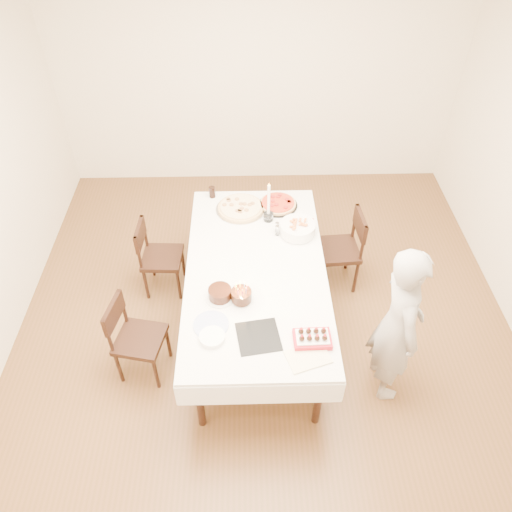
{
  "coord_description": "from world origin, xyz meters",
  "views": [
    {
      "loc": [
        -0.15,
        -2.8,
        3.63
      ],
      "look_at": [
        -0.08,
        0.07,
        0.9
      ],
      "focal_mm": 35.0,
      "sensor_mm": 36.0,
      "label": 1
    }
  ],
  "objects_px": {
    "pizza_pepperoni": "(278,204)",
    "birthday_cake": "(241,293)",
    "taper_candle": "(269,202)",
    "dining_table": "(256,299)",
    "strawberry_box": "(312,338)",
    "cola_glass": "(212,192)",
    "pizza_white": "(241,208)",
    "chair_right_savory": "(338,250)",
    "chair_left_dessert": "(140,339)",
    "pasta_bowl": "(298,229)",
    "layer_cake": "(220,294)",
    "chair_left_savory": "(162,258)",
    "person": "(398,325)"
  },
  "relations": [
    {
      "from": "chair_left_savory",
      "to": "taper_candle",
      "type": "height_order",
      "value": "taper_candle"
    },
    {
      "from": "taper_candle",
      "to": "layer_cake",
      "type": "distance_m",
      "value": 1.03
    },
    {
      "from": "cola_glass",
      "to": "strawberry_box",
      "type": "bearing_deg",
      "value": -65.84
    },
    {
      "from": "cola_glass",
      "to": "strawberry_box",
      "type": "relative_size",
      "value": 0.41
    },
    {
      "from": "cola_glass",
      "to": "pizza_white",
      "type": "bearing_deg",
      "value": -37.44
    },
    {
      "from": "dining_table",
      "to": "chair_left_dessert",
      "type": "relative_size",
      "value": 2.72
    },
    {
      "from": "chair_left_savory",
      "to": "chair_left_dessert",
      "type": "relative_size",
      "value": 0.99
    },
    {
      "from": "person",
      "to": "pizza_pepperoni",
      "type": "distance_m",
      "value": 1.64
    },
    {
      "from": "chair_left_dessert",
      "to": "pasta_bowl",
      "type": "distance_m",
      "value": 1.62
    },
    {
      "from": "pizza_pepperoni",
      "to": "taper_candle",
      "type": "distance_m",
      "value": 0.29
    },
    {
      "from": "taper_candle",
      "to": "birthday_cake",
      "type": "distance_m",
      "value": 1.0
    },
    {
      "from": "dining_table",
      "to": "cola_glass",
      "type": "bearing_deg",
      "value": 111.71
    },
    {
      "from": "layer_cake",
      "to": "chair_right_savory",
      "type": "bearing_deg",
      "value": 39.28
    },
    {
      "from": "cola_glass",
      "to": "layer_cake",
      "type": "height_order",
      "value": "cola_glass"
    },
    {
      "from": "dining_table",
      "to": "taper_candle",
      "type": "relative_size",
      "value": 5.28
    },
    {
      "from": "layer_cake",
      "to": "taper_candle",
      "type": "bearing_deg",
      "value": 66.26
    },
    {
      "from": "chair_left_savory",
      "to": "chair_left_dessert",
      "type": "distance_m",
      "value": 0.95
    },
    {
      "from": "dining_table",
      "to": "birthday_cake",
      "type": "height_order",
      "value": "birthday_cake"
    },
    {
      "from": "pizza_white",
      "to": "birthday_cake",
      "type": "relative_size",
      "value": 2.95
    },
    {
      "from": "chair_left_dessert",
      "to": "layer_cake",
      "type": "relative_size",
      "value": 3.46
    },
    {
      "from": "person",
      "to": "taper_candle",
      "type": "height_order",
      "value": "person"
    },
    {
      "from": "pizza_white",
      "to": "birthday_cake",
      "type": "bearing_deg",
      "value": -89.8
    },
    {
      "from": "cola_glass",
      "to": "layer_cake",
      "type": "relative_size",
      "value": 0.48
    },
    {
      "from": "chair_right_savory",
      "to": "chair_left_dessert",
      "type": "relative_size",
      "value": 1.05
    },
    {
      "from": "chair_right_savory",
      "to": "chair_left_savory",
      "type": "relative_size",
      "value": 1.07
    },
    {
      "from": "dining_table",
      "to": "strawberry_box",
      "type": "relative_size",
      "value": 8.04
    },
    {
      "from": "taper_candle",
      "to": "birthday_cake",
      "type": "relative_size",
      "value": 2.59
    },
    {
      "from": "dining_table",
      "to": "strawberry_box",
      "type": "height_order",
      "value": "strawberry_box"
    },
    {
      "from": "pizza_white",
      "to": "strawberry_box",
      "type": "bearing_deg",
      "value": -71.65
    },
    {
      "from": "pizza_pepperoni",
      "to": "birthday_cake",
      "type": "height_order",
      "value": "birthday_cake"
    },
    {
      "from": "dining_table",
      "to": "person",
      "type": "xyz_separation_m",
      "value": [
        1.03,
        -0.59,
        0.36
      ]
    },
    {
      "from": "dining_table",
      "to": "taper_candle",
      "type": "xyz_separation_m",
      "value": [
        0.13,
        0.63,
        0.58
      ]
    },
    {
      "from": "taper_candle",
      "to": "layer_cake",
      "type": "bearing_deg",
      "value": -113.74
    },
    {
      "from": "chair_left_dessert",
      "to": "taper_candle",
      "type": "xyz_separation_m",
      "value": [
        1.07,
        1.05,
        0.56
      ]
    },
    {
      "from": "chair_left_savory",
      "to": "pasta_bowl",
      "type": "distance_m",
      "value": 1.32
    },
    {
      "from": "cola_glass",
      "to": "birthday_cake",
      "type": "bearing_deg",
      "value": -78.32
    },
    {
      "from": "pasta_bowl",
      "to": "chair_left_savory",
      "type": "bearing_deg",
      "value": 175.46
    },
    {
      "from": "birthday_cake",
      "to": "taper_candle",
      "type": "bearing_deg",
      "value": 75.68
    },
    {
      "from": "pizza_white",
      "to": "taper_candle",
      "type": "height_order",
      "value": "taper_candle"
    },
    {
      "from": "dining_table",
      "to": "chair_right_savory",
      "type": "bearing_deg",
      "value": 35.84
    },
    {
      "from": "person",
      "to": "chair_left_savory",
      "type": "bearing_deg",
      "value": 55.67
    },
    {
      "from": "dining_table",
      "to": "birthday_cake",
      "type": "relative_size",
      "value": 13.65
    },
    {
      "from": "chair_right_savory",
      "to": "person",
      "type": "xyz_separation_m",
      "value": [
        0.24,
        -1.16,
        0.32
      ]
    },
    {
      "from": "pizza_pepperoni",
      "to": "cola_glass",
      "type": "distance_m",
      "value": 0.64
    },
    {
      "from": "person",
      "to": "pizza_white",
      "type": "distance_m",
      "value": 1.79
    },
    {
      "from": "person",
      "to": "strawberry_box",
      "type": "bearing_deg",
      "value": 98.78
    },
    {
      "from": "chair_right_savory",
      "to": "pizza_white",
      "type": "relative_size",
      "value": 1.8
    },
    {
      "from": "birthday_cake",
      "to": "pizza_white",
      "type": "bearing_deg",
      "value": 90.2
    },
    {
      "from": "chair_left_savory",
      "to": "layer_cake",
      "type": "bearing_deg",
      "value": 127.81
    },
    {
      "from": "chair_left_savory",
      "to": "chair_left_dessert",
      "type": "xyz_separation_m",
      "value": [
        -0.07,
        -0.95,
        0.0
      ]
    }
  ]
}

